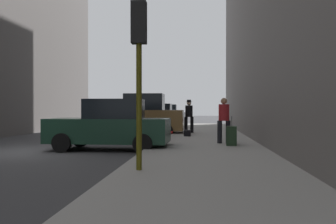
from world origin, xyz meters
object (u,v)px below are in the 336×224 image
(fire_hydrant, at_px, (168,131))
(duffel_bag, at_px, (187,133))
(parked_dark_green_sedan, at_px, (110,126))
(parked_bronze_suv, at_px, (142,116))
(pedestrian_in_red_jacket, at_px, (224,118))
(pedestrian_with_fedora, at_px, (189,114))
(parked_gray_coupe, at_px, (164,115))
(rolling_suitcase, at_px, (232,136))
(traffic_light, at_px, (139,48))
(parked_silver_sedan, at_px, (156,117))

(fire_hydrant, height_order, duffel_bag, fire_hydrant)
(parked_dark_green_sedan, relative_size, parked_bronze_suv, 0.92)
(pedestrian_in_red_jacket, relative_size, pedestrian_with_fedora, 0.96)
(parked_gray_coupe, distance_m, rolling_suitcase, 19.73)
(parked_gray_coupe, xyz_separation_m, traffic_light, (1.85, -24.79, 1.91))
(parked_bronze_suv, height_order, traffic_light, traffic_light)
(pedestrian_with_fedora, distance_m, rolling_suitcase, 7.00)
(pedestrian_in_red_jacket, xyz_separation_m, rolling_suitcase, (0.23, -0.78, -0.61))
(parked_gray_coupe, height_order, fire_hydrant, parked_gray_coupe)
(parked_silver_sedan, distance_m, pedestrian_with_fedora, 6.80)
(pedestrian_with_fedora, bearing_deg, fire_hydrant, -99.54)
(pedestrian_in_red_jacket, bearing_deg, duffel_bag, 113.50)
(parked_silver_sedan, xyz_separation_m, duffel_bag, (2.55, -8.82, -0.56))
(parked_gray_coupe, relative_size, pedestrian_in_red_jacket, 2.47)
(fire_hydrant, bearing_deg, rolling_suitcase, -42.38)
(parked_bronze_suv, xyz_separation_m, parked_gray_coupe, (0.00, 12.59, -0.18))
(pedestrian_with_fedora, xyz_separation_m, rolling_suitcase, (1.72, -6.76, -0.65))
(parked_bronze_suv, height_order, parked_silver_sedan, parked_bronze_suv)
(traffic_light, xyz_separation_m, pedestrian_in_red_jacket, (2.20, 6.31, -1.65))
(pedestrian_in_red_jacket, distance_m, pedestrian_with_fedora, 6.16)
(parked_dark_green_sedan, xyz_separation_m, parked_silver_sedan, (0.00, 13.54, 0.00))
(parked_silver_sedan, height_order, traffic_light, traffic_light)
(traffic_light, relative_size, rolling_suitcase, 3.46)
(parked_bronze_suv, relative_size, duffel_bag, 10.47)
(pedestrian_with_fedora, height_order, duffel_bag, pedestrian_with_fedora)
(parked_dark_green_sedan, bearing_deg, duffel_bag, 61.62)
(fire_hydrant, xyz_separation_m, pedestrian_with_fedora, (0.76, 4.50, 0.64))
(pedestrian_with_fedora, bearing_deg, parked_gray_coupe, 101.58)
(pedestrian_in_red_jacket, bearing_deg, parked_gray_coupe, 102.38)
(parked_silver_sedan, bearing_deg, parked_bronze_suv, -90.00)
(traffic_light, relative_size, pedestrian_with_fedora, 2.03)
(rolling_suitcase, bearing_deg, duffel_bag, 112.18)
(parked_silver_sedan, relative_size, rolling_suitcase, 4.06)
(parked_dark_green_sedan, height_order, parked_bronze_suv, parked_bronze_suv)
(parked_dark_green_sedan, bearing_deg, pedestrian_with_fedora, 70.55)
(parked_silver_sedan, height_order, pedestrian_in_red_jacket, pedestrian_in_red_jacket)
(pedestrian_in_red_jacket, bearing_deg, parked_bronze_suv, 124.59)
(parked_bronze_suv, bearing_deg, pedestrian_in_red_jacket, -55.41)
(parked_dark_green_sedan, relative_size, fire_hydrant, 6.02)
(fire_hydrant, relative_size, pedestrian_in_red_jacket, 0.41)
(parked_gray_coupe, height_order, rolling_suitcase, parked_gray_coupe)
(parked_bronze_suv, xyz_separation_m, duffel_bag, (2.55, -2.43, -0.74))
(parked_dark_green_sedan, xyz_separation_m, parked_bronze_suv, (-0.00, 7.15, 0.18))
(parked_gray_coupe, xyz_separation_m, duffel_bag, (2.55, -15.02, -0.56))
(traffic_light, height_order, rolling_suitcase, traffic_light)
(parked_dark_green_sedan, bearing_deg, parked_silver_sedan, 90.00)
(duffel_bag, bearing_deg, traffic_light, -94.10)
(parked_silver_sedan, relative_size, fire_hydrant, 6.00)
(fire_hydrant, xyz_separation_m, rolling_suitcase, (2.48, -2.26, -0.01))
(pedestrian_with_fedora, bearing_deg, traffic_light, -93.29)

